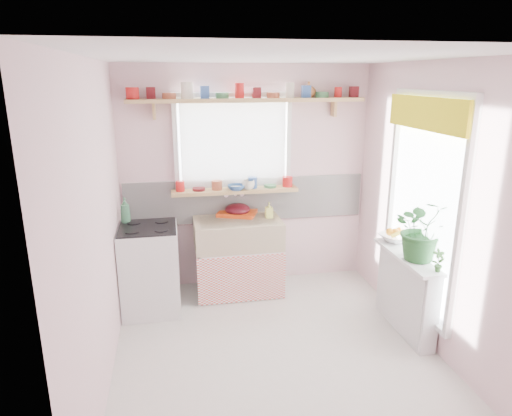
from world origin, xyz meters
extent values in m
plane|color=silver|center=(0.00, 0.00, 0.00)|extent=(3.20, 3.20, 0.00)
plane|color=white|center=(0.00, 0.00, 2.50)|extent=(3.20, 3.20, 0.00)
plane|color=beige|center=(0.00, 1.60, 1.25)|extent=(2.80, 0.00, 2.80)
plane|color=beige|center=(0.00, -1.60, 1.25)|extent=(2.80, 0.00, 2.80)
plane|color=beige|center=(-1.40, 0.00, 1.25)|extent=(0.00, 3.20, 3.20)
plane|color=beige|center=(1.40, 0.00, 1.25)|extent=(0.00, 3.20, 3.20)
cube|color=white|center=(0.00, 1.59, 1.00)|extent=(2.74, 0.03, 0.50)
cube|color=pink|center=(0.00, 1.58, 0.80)|extent=(2.74, 0.02, 0.12)
cube|color=white|center=(-0.15, 1.60, 1.65)|extent=(1.20, 0.01, 1.00)
cube|color=white|center=(-0.15, 1.53, 1.65)|extent=(1.15, 0.02, 0.95)
cube|color=white|center=(1.40, 0.20, 1.25)|extent=(0.01, 1.10, 1.90)
cube|color=yellow|center=(1.31, 0.20, 2.06)|extent=(0.03, 1.20, 0.28)
cube|color=white|center=(-0.15, 1.30, 0.28)|extent=(0.85, 0.55, 0.55)
cube|color=#E85044|center=(-0.15, 1.02, 0.28)|extent=(0.95, 0.02, 0.53)
cube|color=beige|center=(-0.15, 1.30, 0.70)|extent=(0.95, 0.55, 0.30)
cylinder|color=silver|center=(-0.15, 1.55, 1.10)|extent=(0.03, 0.22, 0.03)
cube|color=white|center=(-1.10, 1.05, 0.45)|extent=(0.58, 0.58, 0.90)
cube|color=black|center=(-1.10, 1.05, 0.91)|extent=(0.56, 0.56, 0.02)
cylinder|color=black|center=(-1.24, 0.91, 0.92)|extent=(0.14, 0.14, 0.01)
cylinder|color=black|center=(-0.96, 0.91, 0.92)|extent=(0.14, 0.14, 0.01)
cylinder|color=black|center=(-1.24, 1.19, 0.92)|extent=(0.14, 0.14, 0.01)
cylinder|color=black|center=(-0.96, 1.19, 0.92)|extent=(0.14, 0.14, 0.01)
cube|color=white|center=(1.30, 0.20, 0.38)|extent=(0.15, 0.90, 0.75)
cube|color=white|center=(1.27, 0.20, 0.76)|extent=(0.22, 0.95, 0.03)
cube|color=tan|center=(-0.15, 1.48, 1.14)|extent=(1.40, 0.22, 0.04)
cube|color=tan|center=(0.00, 1.47, 2.12)|extent=(2.52, 0.24, 0.04)
cylinder|color=red|center=(-1.18, 1.47, 2.20)|extent=(0.11, 0.11, 0.12)
cylinder|color=#590F14|center=(-1.00, 1.47, 2.20)|extent=(0.11, 0.11, 0.12)
cylinder|color=#A55133|center=(-0.82, 1.47, 2.17)|extent=(0.11, 0.11, 0.06)
cylinder|color=silver|center=(-0.64, 1.47, 2.20)|extent=(0.11, 0.11, 0.12)
cylinder|color=#3359A5|center=(-0.45, 1.47, 2.20)|extent=(0.11, 0.11, 0.12)
cylinder|color=#3F7F4C|center=(-0.27, 1.47, 2.17)|extent=(0.11, 0.11, 0.06)
cylinder|color=red|center=(-0.09, 1.47, 2.20)|extent=(0.11, 0.11, 0.12)
cylinder|color=#590F14|center=(0.09, 1.47, 2.20)|extent=(0.11, 0.11, 0.12)
cylinder|color=#A55133|center=(0.27, 1.47, 2.17)|extent=(0.11, 0.11, 0.06)
cylinder|color=silver|center=(0.45, 1.47, 2.20)|extent=(0.11, 0.11, 0.12)
cylinder|color=#3359A5|center=(0.64, 1.47, 2.20)|extent=(0.11, 0.11, 0.12)
cylinder|color=#3F7F4C|center=(0.82, 1.47, 2.17)|extent=(0.11, 0.11, 0.06)
cylinder|color=red|center=(1.00, 1.47, 2.20)|extent=(0.11, 0.11, 0.12)
cylinder|color=#590F14|center=(1.18, 1.47, 2.20)|extent=(0.11, 0.11, 0.12)
cylinder|color=red|center=(-0.77, 1.48, 1.22)|extent=(0.11, 0.11, 0.12)
cylinder|color=#590F14|center=(-0.56, 1.48, 1.22)|extent=(0.11, 0.11, 0.12)
cylinder|color=#A55133|center=(-0.36, 1.48, 1.19)|extent=(0.11, 0.11, 0.06)
cylinder|color=silver|center=(-0.15, 1.48, 1.22)|extent=(0.11, 0.11, 0.12)
cylinder|color=#3359A5|center=(0.06, 1.48, 1.22)|extent=(0.11, 0.11, 0.12)
cylinder|color=#3F7F4C|center=(0.26, 1.48, 1.19)|extent=(0.11, 0.11, 0.06)
cylinder|color=red|center=(0.47, 1.48, 1.22)|extent=(0.11, 0.11, 0.12)
cube|color=#DC4713|center=(-0.13, 1.50, 0.87)|extent=(0.50, 0.44, 0.04)
ellipsoid|color=#4E0D17|center=(-0.12, 1.50, 0.91)|extent=(0.37, 0.37, 0.13)
imported|color=#245B28|center=(1.33, 0.08, 1.06)|extent=(0.62, 0.58, 0.58)
imported|color=white|center=(1.33, 0.56, 0.81)|extent=(0.37, 0.37, 0.07)
imported|color=#2F5A24|center=(1.33, -0.20, 0.88)|extent=(0.11, 0.08, 0.20)
imported|color=#EEF66D|center=(0.21, 1.33, 0.94)|extent=(0.08, 0.08, 0.17)
imported|color=silver|center=(-0.01, 1.42, 1.21)|extent=(0.17, 0.17, 0.11)
imported|color=#325FA2|center=(-0.15, 1.42, 1.19)|extent=(0.20, 0.20, 0.06)
imported|color=#B26A36|center=(0.68, 1.53, 2.22)|extent=(0.20, 0.20, 0.17)
imported|color=#3C7851|center=(-1.32, 1.23, 1.05)|extent=(0.13, 0.13, 0.26)
sphere|color=orange|center=(1.33, 0.56, 0.87)|extent=(0.08, 0.08, 0.08)
sphere|color=orange|center=(1.39, 0.59, 0.87)|extent=(0.08, 0.08, 0.08)
sphere|color=orange|center=(1.28, 0.58, 0.87)|extent=(0.08, 0.08, 0.08)
cylinder|color=yellow|center=(1.35, 0.51, 0.88)|extent=(0.18, 0.04, 0.10)
camera|label=1|loc=(-0.83, -3.40, 2.36)|focal=32.00mm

